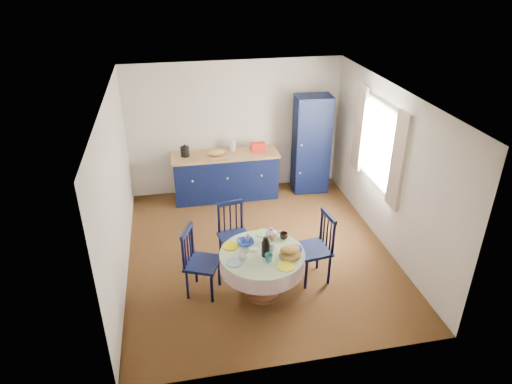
# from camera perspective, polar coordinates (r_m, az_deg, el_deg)

# --- Properties ---
(floor) EXTENTS (4.50, 4.50, 0.00)m
(floor) POSITION_cam_1_polar(r_m,az_deg,el_deg) (7.23, 0.35, -7.37)
(floor) COLOR black
(floor) RESTS_ON ground
(ceiling) EXTENTS (4.50, 4.50, 0.00)m
(ceiling) POSITION_cam_1_polar(r_m,az_deg,el_deg) (6.14, 0.42, 12.07)
(ceiling) COLOR white
(ceiling) RESTS_ON wall_back
(wall_back) EXTENTS (4.00, 0.02, 2.50)m
(wall_back) POSITION_cam_1_polar(r_m,az_deg,el_deg) (8.64, -2.62, 8.03)
(wall_back) COLOR silver
(wall_back) RESTS_ON floor
(wall_left) EXTENTS (0.02, 4.50, 2.50)m
(wall_left) POSITION_cam_1_polar(r_m,az_deg,el_deg) (6.53, -17.07, -0.02)
(wall_left) COLOR silver
(wall_left) RESTS_ON floor
(wall_right) EXTENTS (0.02, 4.50, 2.50)m
(wall_right) POSITION_cam_1_polar(r_m,az_deg,el_deg) (7.22, 16.14, 2.84)
(wall_right) COLOR silver
(wall_right) RESTS_ON floor
(window) EXTENTS (0.10, 1.74, 1.45)m
(window) POSITION_cam_1_polar(r_m,az_deg,el_deg) (7.34, 15.09, 5.73)
(window) COLOR white
(window) RESTS_ON wall_right
(kitchen_counter) EXTENTS (1.98, 0.63, 1.12)m
(kitchen_counter) POSITION_cam_1_polar(r_m,az_deg,el_deg) (8.59, -3.83, 2.14)
(kitchen_counter) COLOR black
(kitchen_counter) RESTS_ON floor
(pantry_cabinet) EXTENTS (0.68, 0.50, 1.88)m
(pantry_cabinet) POSITION_cam_1_polar(r_m,az_deg,el_deg) (8.74, 6.92, 5.93)
(pantry_cabinet) COLOR black
(pantry_cabinet) RESTS_ON floor
(dining_table) EXTENTS (1.12, 1.13, 0.96)m
(dining_table) POSITION_cam_1_polar(r_m,az_deg,el_deg) (6.09, 0.88, -8.50)
(dining_table) COLOR #542D18
(dining_table) RESTS_ON floor
(chair_left) EXTENTS (0.56, 0.57, 1.00)m
(chair_left) POSITION_cam_1_polar(r_m,az_deg,el_deg) (6.21, -7.09, -8.59)
(chair_left) COLOR black
(chair_left) RESTS_ON floor
(chair_far) EXTENTS (0.50, 0.48, 0.97)m
(chair_far) POSITION_cam_1_polar(r_m,az_deg,el_deg) (6.73, -2.81, -5.30)
(chair_far) COLOR black
(chair_far) RESTS_ON floor
(chair_right) EXTENTS (0.49, 0.51, 1.03)m
(chair_right) POSITION_cam_1_polar(r_m,az_deg,el_deg) (6.46, 7.54, -6.84)
(chair_right) COLOR black
(chair_right) RESTS_ON floor
(mug_a) EXTENTS (0.12, 0.12, 0.10)m
(mug_a) POSITION_cam_1_polar(r_m,az_deg,el_deg) (5.89, -1.55, -7.94)
(mug_a) COLOR silver
(mug_a) RESTS_ON dining_table
(mug_b) EXTENTS (0.11, 0.11, 0.10)m
(mug_b) POSITION_cam_1_polar(r_m,az_deg,el_deg) (5.85, 1.61, -8.23)
(mug_b) COLOR teal
(mug_b) RESTS_ON dining_table
(mug_c) EXTENTS (0.12, 0.12, 0.09)m
(mug_c) POSITION_cam_1_polar(r_m,az_deg,el_deg) (6.28, 3.49, -5.49)
(mug_c) COLOR black
(mug_c) RESTS_ON dining_table
(mug_d) EXTENTS (0.09, 0.09, 0.08)m
(mug_d) POSITION_cam_1_polar(r_m,az_deg,el_deg) (6.22, -1.10, -5.84)
(mug_d) COLOR silver
(mug_d) RESTS_ON dining_table
(cobalt_bowl) EXTENTS (0.23, 0.23, 0.06)m
(cobalt_bowl) POSITION_cam_1_polar(r_m,az_deg,el_deg) (6.17, -1.32, -6.32)
(cobalt_bowl) COLOR navy
(cobalt_bowl) RESTS_ON dining_table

